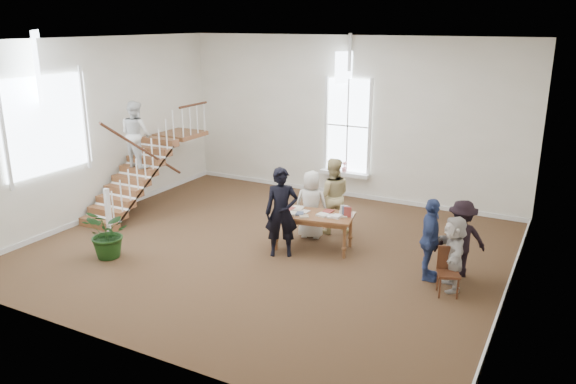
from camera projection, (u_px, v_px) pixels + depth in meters
The scene contains 12 objects.
ground at pixel (270, 248), 12.52m from camera, with size 10.00×10.00×0.00m, color #402A19.
room_shell at pixel (345, 183), 16.11m from camera, with size 10.49×10.00×10.00m.
staircase at pixel (139, 151), 14.62m from camera, with size 1.10×4.10×2.92m.
library_table at pixel (313, 218), 12.32m from camera, with size 1.86×1.17×0.87m.
police_officer at pixel (282, 212), 11.90m from camera, with size 0.71×0.46×1.94m, color black.
elderly_woman at pixel (311, 205), 12.96m from camera, with size 0.78×0.51×1.60m, color silver.
person_yellow at pixel (332, 196), 13.21m from camera, with size 0.89×0.69×1.82m, color #CDBB80.
woman_cluster_a at pixel (430, 240), 10.82m from camera, with size 0.96×0.40×1.64m, color #33457B.
woman_cluster_b at pixel (461, 239), 10.99m from camera, with size 1.01×0.58×1.56m, color black.
woman_cluster_c at pixel (453, 253), 10.46m from camera, with size 1.34×0.43×1.44m, color beige.
floor_plant at pixel (109, 233), 11.87m from camera, with size 0.99×0.86×1.11m, color #173711.
side_chair at pixel (448, 268), 10.34m from camera, with size 0.50×0.50×0.90m.
Camera 1 is at (5.80, -10.05, 4.87)m, focal length 35.00 mm.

